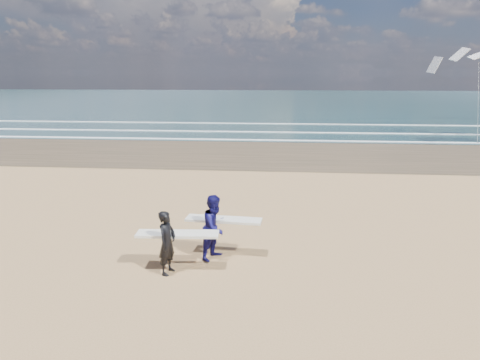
# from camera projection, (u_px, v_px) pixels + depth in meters

# --- Properties ---
(ocean) EXTENTS (220.00, 100.00, 0.02)m
(ocean) POSITION_uv_depth(u_px,v_px,m) (371.00, 101.00, 79.37)
(ocean) COLOR #1B3A3C
(ocean) RESTS_ON ground
(foam_breakers) EXTENTS (220.00, 11.70, 0.05)m
(foam_breakers) POSITION_uv_depth(u_px,v_px,m) (476.00, 134.00, 36.95)
(foam_breakers) COLOR white
(foam_breakers) RESTS_ON ground
(surfer_near) EXTENTS (2.23, 1.04, 1.72)m
(surfer_near) POSITION_uv_depth(u_px,v_px,m) (169.00, 241.00, 11.18)
(surfer_near) COLOR black
(surfer_near) RESTS_ON ground
(surfer_far) EXTENTS (2.23, 1.26, 1.87)m
(surfer_far) POSITION_uv_depth(u_px,v_px,m) (216.00, 226.00, 12.08)
(surfer_far) COLOR #100D4B
(surfer_far) RESTS_ON ground
(kite_1) EXTENTS (6.86, 4.85, 7.86)m
(kite_1) POSITION_uv_depth(u_px,v_px,m) (479.00, 79.00, 33.60)
(kite_1) COLOR slate
(kite_1) RESTS_ON ground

